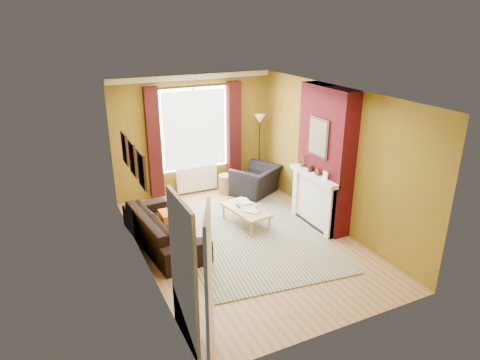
# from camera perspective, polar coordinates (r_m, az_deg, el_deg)

# --- Properties ---
(ground) EXTENTS (5.50, 5.50, 0.00)m
(ground) POSITION_cam_1_polar(r_m,az_deg,el_deg) (8.22, 0.76, -8.07)
(ground) COLOR olive
(ground) RESTS_ON ground
(room_walls) EXTENTS (3.82, 5.54, 2.83)m
(room_walls) POSITION_cam_1_polar(r_m,az_deg,el_deg) (8.16, 3.97, 2.29)
(room_walls) COLOR #7C6217
(room_walls) RESTS_ON ground
(striped_rug) EXTENTS (3.02, 3.90, 0.02)m
(striped_rug) POSITION_cam_1_polar(r_m,az_deg,el_deg) (8.36, 1.70, -7.46)
(striped_rug) COLOR #2E5481
(striped_rug) RESTS_ON ground
(sofa) EXTENTS (1.11, 2.32, 0.66)m
(sofa) POSITION_cam_1_polar(r_m,az_deg,el_deg) (8.09, -10.10, -6.33)
(sofa) COLOR black
(sofa) RESTS_ON ground
(armchair) EXTENTS (1.35, 1.30, 0.67)m
(armchair) POSITION_cam_1_polar(r_m,az_deg,el_deg) (10.18, 2.11, -0.06)
(armchair) COLOR black
(armchair) RESTS_ON ground
(coffee_table) EXTENTS (0.71, 1.18, 0.37)m
(coffee_table) POSITION_cam_1_polar(r_m,az_deg,el_deg) (8.66, 0.79, -4.03)
(coffee_table) COLOR tan
(coffee_table) RESTS_ON ground
(wicker_stool) EXTENTS (0.48, 0.48, 0.45)m
(wicker_stool) POSITION_cam_1_polar(r_m,az_deg,el_deg) (10.26, -1.84, -0.55)
(wicker_stool) COLOR olive
(wicker_stool) RESTS_ON ground
(floor_lamp) EXTENTS (0.32, 0.32, 1.81)m
(floor_lamp) POSITION_cam_1_polar(r_m,az_deg,el_deg) (10.35, 2.63, 6.62)
(floor_lamp) COLOR black
(floor_lamp) RESTS_ON ground
(book_a) EXTENTS (0.33, 0.34, 0.03)m
(book_a) POSITION_cam_1_polar(r_m,az_deg,el_deg) (8.42, 1.36, -4.42)
(book_a) COLOR #999999
(book_a) RESTS_ON coffee_table
(book_b) EXTENTS (0.26, 0.35, 0.03)m
(book_b) POSITION_cam_1_polar(r_m,az_deg,el_deg) (8.88, -0.22, -3.00)
(book_b) COLOR #999999
(book_b) RESTS_ON coffee_table
(mug) EXTENTS (0.13, 0.13, 0.09)m
(mug) POSITION_cam_1_polar(r_m,az_deg,el_deg) (8.60, 2.32, -3.59)
(mug) COLOR #999999
(mug) RESTS_ON coffee_table
(tv_remote) EXTENTS (0.06, 0.17, 0.02)m
(tv_remote) POSITION_cam_1_polar(r_m,az_deg,el_deg) (8.71, -0.24, -3.51)
(tv_remote) COLOR #232325
(tv_remote) RESTS_ON coffee_table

